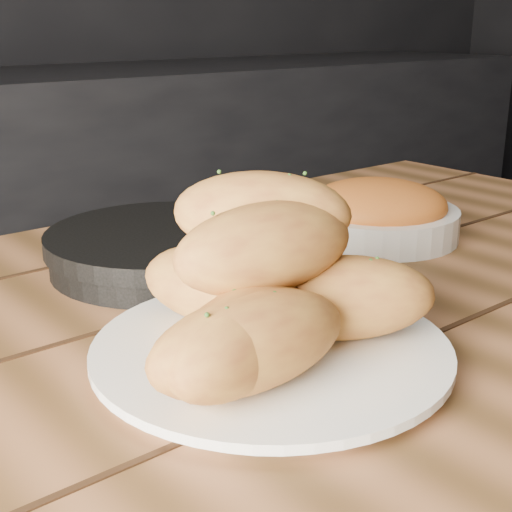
# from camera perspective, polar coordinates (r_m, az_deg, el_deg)

# --- Properties ---
(counter) EXTENTS (2.80, 0.60, 0.90)m
(counter) POSITION_cam_1_polar(r_m,az_deg,el_deg) (2.11, -9.23, 2.35)
(counter) COLOR black
(counter) RESTS_ON ground
(table) EXTENTS (1.56, 0.93, 0.75)m
(table) POSITION_cam_1_polar(r_m,az_deg,el_deg) (0.70, 0.16, -13.32)
(table) COLOR brown
(table) RESTS_ON ground
(plate) EXTENTS (0.30, 0.30, 0.02)m
(plate) POSITION_cam_1_polar(r_m,az_deg,el_deg) (0.61, 1.21, -7.71)
(plate) COLOR white
(plate) RESTS_ON table
(bread_rolls) EXTENTS (0.29, 0.25, 0.14)m
(bread_rolls) POSITION_cam_1_polar(r_m,az_deg,el_deg) (0.57, 0.70, -2.48)
(bread_rolls) COLOR gold
(bread_rolls) RESTS_ON plate
(skillet) EXTENTS (0.41, 0.27, 0.05)m
(skillet) POSITION_cam_1_polar(r_m,az_deg,el_deg) (0.84, -7.17, 0.67)
(skillet) COLOR black
(skillet) RESTS_ON table
(bowl) EXTENTS (0.21, 0.21, 0.08)m
(bowl) POSITION_cam_1_polar(r_m,az_deg,el_deg) (0.95, 9.68, 3.42)
(bowl) COLOR white
(bowl) RESTS_ON table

